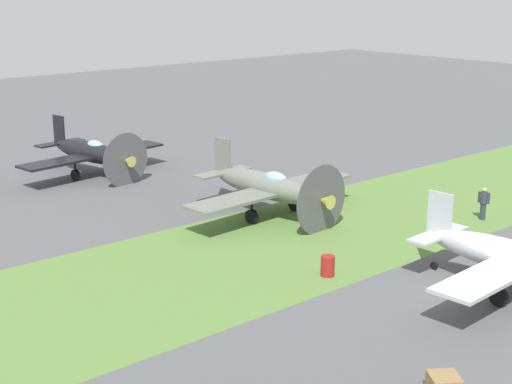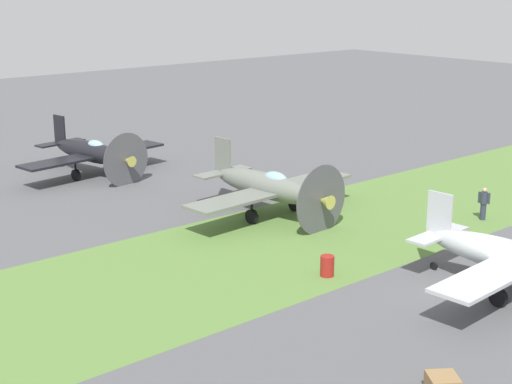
{
  "view_description": "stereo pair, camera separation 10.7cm",
  "coord_description": "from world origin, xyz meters",
  "px_view_note": "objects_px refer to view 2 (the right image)",
  "views": [
    {
      "loc": [
        25.22,
        15.73,
        12.2
      ],
      "look_at": [
        -0.15,
        -13.81,
        1.43
      ],
      "focal_mm": 54.07,
      "sensor_mm": 36.0,
      "label": 1
    },
    {
      "loc": [
        25.14,
        15.8,
        12.2
      ],
      "look_at": [
        -0.15,
        -13.81,
        1.43
      ],
      "focal_mm": 54.07,
      "sensor_mm": 36.0,
      "label": 2
    }
  ],
  "objects_px": {
    "airplane_wingman": "(269,186)",
    "fuel_drum": "(327,266)",
    "airplane_trail": "(92,152)",
    "airplane_lead": "(512,257)",
    "ground_crew_chief": "(484,203)"
  },
  "relations": [
    {
      "from": "airplane_wingman",
      "to": "ground_crew_chief",
      "type": "xyz_separation_m",
      "value": [
        -8.09,
        7.85,
        -0.71
      ]
    },
    {
      "from": "airplane_lead",
      "to": "airplane_trail",
      "type": "bearing_deg",
      "value": -86.82
    },
    {
      "from": "airplane_wingman",
      "to": "airplane_trail",
      "type": "relative_size",
      "value": 1.05
    },
    {
      "from": "airplane_wingman",
      "to": "fuel_drum",
      "type": "relative_size",
      "value": 12.08
    },
    {
      "from": "airplane_trail",
      "to": "ground_crew_chief",
      "type": "bearing_deg",
      "value": 109.26
    },
    {
      "from": "airplane_wingman",
      "to": "fuel_drum",
      "type": "distance_m",
      "value": 9.08
    },
    {
      "from": "airplane_lead",
      "to": "ground_crew_chief",
      "type": "relative_size",
      "value": 5.94
    },
    {
      "from": "airplane_lead",
      "to": "airplane_wingman",
      "type": "xyz_separation_m",
      "value": [
        0.42,
        -14.19,
        0.09
      ]
    },
    {
      "from": "airplane_trail",
      "to": "fuel_drum",
      "type": "distance_m",
      "value": 22.18
    },
    {
      "from": "airplane_wingman",
      "to": "fuel_drum",
      "type": "height_order",
      "value": "airplane_wingman"
    },
    {
      "from": "airplane_wingman",
      "to": "airplane_trail",
      "type": "distance_m",
      "value": 14.27
    },
    {
      "from": "airplane_wingman",
      "to": "fuel_drum",
      "type": "xyz_separation_m",
      "value": [
        3.86,
        8.14,
        -1.17
      ]
    },
    {
      "from": "ground_crew_chief",
      "to": "airplane_trail",
      "type": "bearing_deg",
      "value": -172.33
    },
    {
      "from": "airplane_lead",
      "to": "airplane_wingman",
      "type": "distance_m",
      "value": 14.2
    },
    {
      "from": "airplane_wingman",
      "to": "airplane_trail",
      "type": "bearing_deg",
      "value": -82.18
    }
  ]
}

